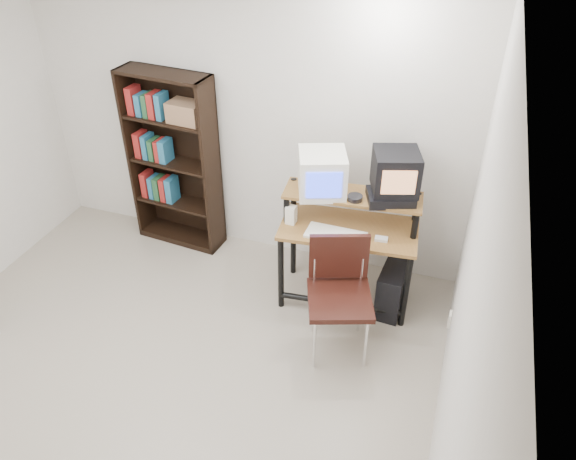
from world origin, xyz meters
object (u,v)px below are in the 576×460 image
(bookshelf, at_px, (175,159))
(computer_desk, at_px, (349,232))
(crt_monitor, at_px, (322,173))
(school_chair, at_px, (339,285))
(pc_tower, at_px, (393,288))
(crt_tv, at_px, (396,172))

(bookshelf, bearing_deg, computer_desk, -6.22)
(crt_monitor, height_order, school_chair, crt_monitor)
(computer_desk, xyz_separation_m, pc_tower, (0.41, -0.01, -0.47))
(pc_tower, distance_m, school_chair, 0.74)
(crt_tv, xyz_separation_m, school_chair, (-0.23, -0.70, -0.63))
(crt_monitor, relative_size, bookshelf, 0.27)
(crt_tv, distance_m, school_chair, 0.97)
(computer_desk, height_order, crt_tv, crt_tv)
(pc_tower, height_order, school_chair, school_chair)
(crt_monitor, bearing_deg, school_chair, -81.92)
(crt_tv, bearing_deg, computer_desk, -171.68)
(computer_desk, relative_size, crt_tv, 2.69)
(computer_desk, xyz_separation_m, school_chair, (0.07, -0.55, -0.09))
(pc_tower, distance_m, bookshelf, 2.30)
(bookshelf, bearing_deg, crt_monitor, -6.10)
(computer_desk, distance_m, pc_tower, 0.62)
(school_chair, bearing_deg, crt_monitor, 98.78)
(pc_tower, bearing_deg, crt_tv, 129.96)
(crt_tv, bearing_deg, pc_tower, -71.90)
(pc_tower, bearing_deg, school_chair, -118.64)
(computer_desk, bearing_deg, bookshelf, 162.83)
(crt_monitor, relative_size, crt_tv, 1.09)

